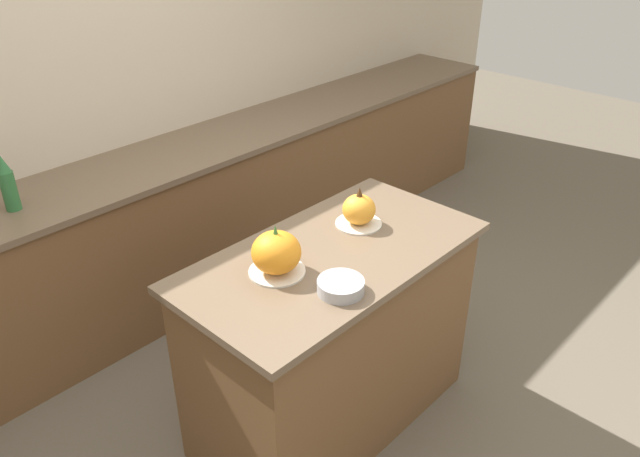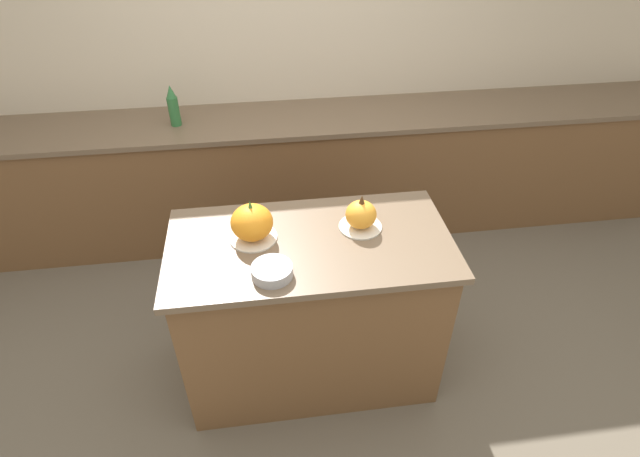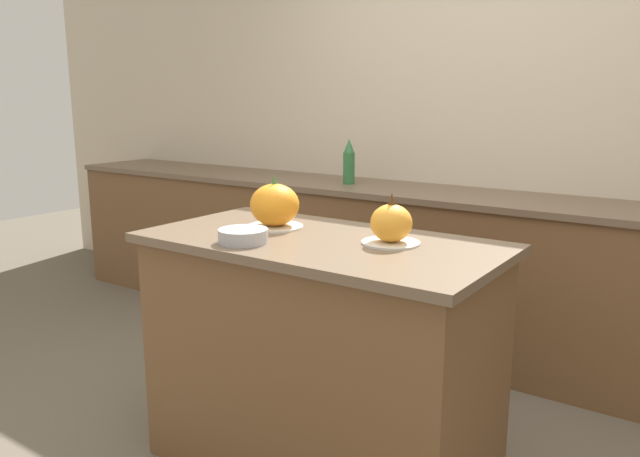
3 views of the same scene
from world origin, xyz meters
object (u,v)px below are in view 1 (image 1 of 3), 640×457
(bottle_tall, at_px, (8,184))
(mixing_bowl, at_px, (341,286))
(pumpkin_cake_left, at_px, (276,253))
(pumpkin_cake_right, at_px, (359,211))

(bottle_tall, bearing_deg, mixing_bowl, -70.89)
(mixing_bowl, bearing_deg, pumpkin_cake_left, 105.01)
(pumpkin_cake_right, height_order, mixing_bowl, pumpkin_cake_right)
(pumpkin_cake_right, distance_m, bottle_tall, 1.64)
(pumpkin_cake_right, distance_m, mixing_bowl, 0.53)
(pumpkin_cake_left, distance_m, pumpkin_cake_right, 0.52)
(pumpkin_cake_left, height_order, mixing_bowl, pumpkin_cake_left)
(pumpkin_cake_right, bearing_deg, mixing_bowl, -147.07)
(pumpkin_cake_left, relative_size, bottle_tall, 0.83)
(pumpkin_cake_left, relative_size, mixing_bowl, 1.26)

